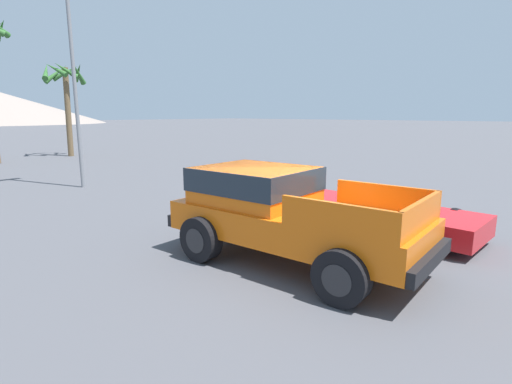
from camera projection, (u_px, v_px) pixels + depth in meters
ground_plane at (297, 256)px, 8.14m from camera, size 320.00×320.00×0.00m
orange_pickup_truck at (280, 208)px, 7.82m from camera, size 2.63×5.22×1.80m
red_convertible_car at (382, 215)px, 9.72m from camera, size 2.01×4.62×1.06m
street_lamp_post at (71, 46)px, 14.74m from camera, size 0.90×0.24×8.99m
palm_tree_leaning at (65, 85)px, 26.33m from camera, size 2.90×2.83×6.23m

